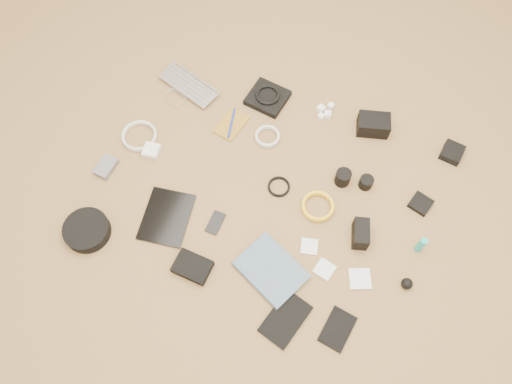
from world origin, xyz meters
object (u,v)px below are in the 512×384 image
at_px(dslr_camera, 373,125).
at_px(paperback, 253,286).
at_px(tablet, 167,217).
at_px(headphone_case, 87,230).
at_px(phone, 216,223).
at_px(laptop, 183,91).

relative_size(dslr_camera, paperback, 0.55).
distance_m(tablet, headphone_case, 0.32).
distance_m(dslr_camera, paperback, 0.89).
xyz_separation_m(tablet, phone, (0.19, 0.06, -0.00)).
xyz_separation_m(laptop, dslr_camera, (0.87, 0.15, 0.03)).
bearing_deg(laptop, phone, -35.30).
bearing_deg(phone, headphone_case, -152.50).
xyz_separation_m(dslr_camera, tablet, (-0.64, -0.74, -0.03)).
distance_m(laptop, dslr_camera, 0.88).
height_order(tablet, paperback, paperback).
relative_size(dslr_camera, headphone_case, 0.75).
bearing_deg(phone, tablet, -164.27).
relative_size(headphone_case, paperback, 0.73).
xyz_separation_m(laptop, paperback, (0.66, -0.72, 0.00)).
bearing_deg(dslr_camera, tablet, -148.34).
relative_size(dslr_camera, phone, 1.38).
distance_m(dslr_camera, phone, 0.82).
bearing_deg(paperback, headphone_case, 117.59).
distance_m(laptop, tablet, 0.63).
height_order(laptop, paperback, paperback).
distance_m(phone, headphone_case, 0.51).
xyz_separation_m(laptop, headphone_case, (-0.04, -0.77, 0.01)).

